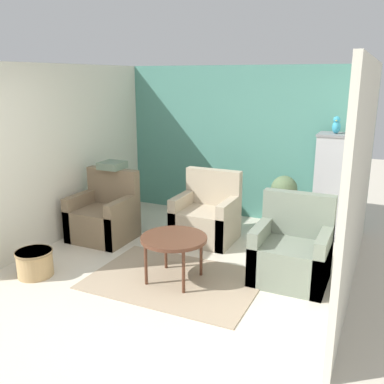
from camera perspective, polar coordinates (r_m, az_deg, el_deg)
ground_plane at (r=4.30m, az=-10.62°, el=-16.88°), size 20.00×20.00×0.00m
wall_back_accent at (r=6.99m, az=6.38°, el=6.47°), size 3.98×0.06×2.43m
wall_left at (r=6.38m, az=-16.24°, el=5.12°), size 0.06×3.60×2.43m
wall_right at (r=4.84m, az=21.53°, el=1.59°), size 0.06×3.60×2.43m
area_rug at (r=5.01m, az=-2.37°, el=-11.62°), size 1.91×1.33×0.01m
coffee_table at (r=4.81m, az=-2.43°, el=-6.50°), size 0.75×0.75×0.53m
armchair_left at (r=6.24m, az=-11.63°, el=-3.32°), size 0.82×0.73×0.98m
armchair_right at (r=5.02m, az=13.13°, el=-8.05°), size 0.82×0.73×0.98m
armchair_middle at (r=6.07m, az=1.94°, el=-3.52°), size 0.82×0.73×0.98m
birdcage at (r=6.39m, az=18.05°, el=0.70°), size 0.46×0.46×1.50m
parrot at (r=6.25m, az=18.70°, el=8.40°), size 0.11×0.20×0.24m
potted_plant at (r=6.54m, az=12.10°, el=-0.41°), size 0.43×0.39×0.84m
wicker_basket at (r=5.38m, az=-20.23°, el=-8.80°), size 0.43×0.43×0.31m
throw_pillow at (r=6.25m, az=-10.59°, el=3.52°), size 0.33×0.33×0.10m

